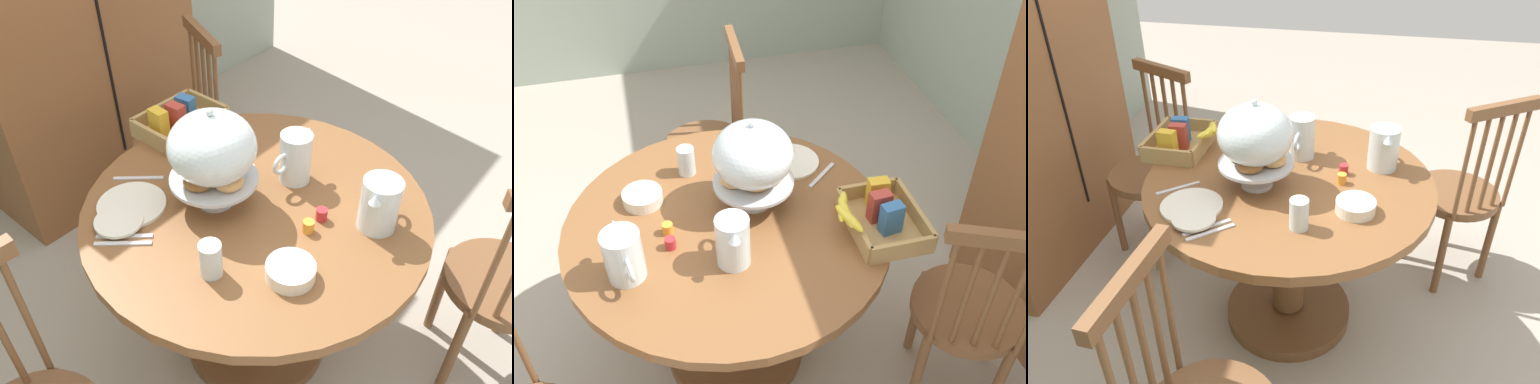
{
  "view_description": "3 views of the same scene",
  "coord_description": "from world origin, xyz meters",
  "views": [
    {
      "loc": [
        -0.83,
        -0.71,
        1.84
      ],
      "look_at": [
        0.13,
        0.09,
        0.79
      ],
      "focal_mm": 36.38,
      "sensor_mm": 36.0,
      "label": 1
    },
    {
      "loc": [
        1.56,
        -0.13,
        2.1
      ],
      "look_at": [
        0.13,
        0.24,
        0.84
      ],
      "focal_mm": 40.86,
      "sensor_mm": 36.0,
      "label": 2
    },
    {
      "loc": [
        -1.46,
        -0.21,
        1.73
      ],
      "look_at": [
        0.03,
        0.09,
        0.74
      ],
      "focal_mm": 34.55,
      "sensor_mm": 36.0,
      "label": 3
    }
  ],
  "objects": [
    {
      "name": "windsor_chair_near_window",
      "position": [
        0.59,
        -0.63,
        0.45
      ],
      "size": [
        0.46,
        0.46,
        0.97
      ],
      "color": "brown",
      "rests_on": "ground_plane"
    },
    {
      "name": "jam_jar_strawberry",
      "position": [
        0.2,
        -0.11,
        0.76
      ],
      "size": [
        0.04,
        0.04,
        0.04
      ],
      "primitive_type": "cylinder",
      "color": "#B7282D",
      "rests_on": "dining_table"
    },
    {
      "name": "orange_juice_pitcher",
      "position": [
        0.29,
        -0.25,
        0.82
      ],
      "size": [
        0.2,
        0.12,
        0.17
      ],
      "color": "silver",
      "rests_on": "dining_table"
    },
    {
      "name": "dinner_fork",
      "position": [
        -0.26,
        0.28,
        0.74
      ],
      "size": [
        0.12,
        0.14,
        0.01
      ],
      "primitive_type": "cube",
      "rotation": [
        0.0,
        0.0,
        8.58
      ],
      "color": "silver",
      "rests_on": "dining_table"
    },
    {
      "name": "cereal_basket",
      "position": [
        0.27,
        0.58,
        0.78
      ],
      "size": [
        0.32,
        0.3,
        0.12
      ],
      "color": "tan",
      "rests_on": "dining_table"
    },
    {
      "name": "jam_jar_apricot",
      "position": [
        0.13,
        -0.11,
        0.76
      ],
      "size": [
        0.04,
        0.04,
        0.04
      ],
      "primitive_type": "cylinder",
      "color": "orange",
      "rests_on": "dining_table"
    },
    {
      "name": "table_knife",
      "position": [
        -0.24,
        0.3,
        0.74
      ],
      "size": [
        0.12,
        0.14,
        0.01
      ],
      "primitive_type": "cube",
      "rotation": [
        0.0,
        0.0,
        8.58
      ],
      "color": "silver",
      "rests_on": "dining_table"
    },
    {
      "name": "china_plate_large",
      "position": [
        -0.13,
        0.39,
        0.75
      ],
      "size": [
        0.22,
        0.22,
        0.01
      ],
      "primitive_type": "cylinder",
      "color": "white",
      "rests_on": "dining_table"
    },
    {
      "name": "china_plate_small",
      "position": [
        -0.22,
        0.35,
        0.76
      ],
      "size": [
        0.15,
        0.15,
        0.01
      ],
      "primitive_type": "cylinder",
      "color": "white",
      "rests_on": "china_plate_large"
    },
    {
      "name": "ground_plane",
      "position": [
        0.0,
        0.0,
        0.0
      ],
      "size": [
        10.0,
        10.0,
        0.0
      ],
      "primitive_type": "plane",
      "color": "#A89E8E"
    },
    {
      "name": "milk_pitcher",
      "position": [
        0.31,
        0.08,
        0.82
      ],
      "size": [
        0.19,
        0.11,
        0.18
      ],
      "color": "silver",
      "rests_on": "dining_table"
    },
    {
      "name": "windsor_chair_by_cabinet",
      "position": [
        0.5,
        0.86,
        0.45
      ],
      "size": [
        0.44,
        0.44,
        0.97
      ],
      "color": "brown",
      "rests_on": "ground_plane"
    },
    {
      "name": "soup_spoon",
      "position": [
        -0.03,
        0.48,
        0.74
      ],
      "size": [
        0.12,
        0.14,
        0.01
      ],
      "primitive_type": "cube",
      "rotation": [
        0.0,
        0.0,
        8.58
      ],
      "color": "silver",
      "rests_on": "dining_table"
    },
    {
      "name": "cereal_bowl",
      "position": [
        -0.05,
        -0.18,
        0.76
      ],
      "size": [
        0.14,
        0.14,
        0.04
      ],
      "primitive_type": "cylinder",
      "color": "white",
      "rests_on": "dining_table"
    },
    {
      "name": "dining_table",
      "position": [
        0.13,
        0.09,
        0.51
      ],
      "size": [
        1.11,
        1.11,
        0.74
      ],
      "color": "brown",
      "rests_on": "ground_plane"
    },
    {
      "name": "drinking_glass",
      "position": [
        -0.17,
        0.0,
        0.8
      ],
      "size": [
        0.06,
        0.06,
        0.11
      ],
      "primitive_type": "cylinder",
      "color": "silver",
      "rests_on": "dining_table"
    },
    {
      "name": "pastry_stand_with_dome",
      "position": [
        0.05,
        0.2,
        0.94
      ],
      "size": [
        0.28,
        0.28,
        0.34
      ],
      "color": "silver",
      "rests_on": "dining_table"
    }
  ]
}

